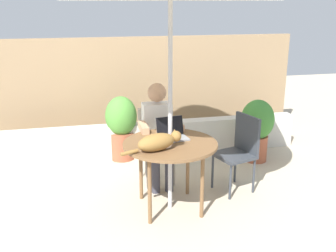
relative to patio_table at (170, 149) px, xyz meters
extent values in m
plane|color=#BCAD93|center=(0.00, 0.00, -0.68)|extent=(14.00, 14.00, 0.00)
cube|color=#937756|center=(0.00, 2.24, 0.14)|extent=(5.02, 0.08, 1.64)
cube|color=beige|center=(0.00, 1.56, -0.43)|extent=(4.52, 0.20, 0.49)
cylinder|color=brown|center=(0.00, 0.00, 0.05)|extent=(0.98, 0.98, 0.03)
cylinder|color=brown|center=(0.27, 0.27, -0.32)|extent=(0.04, 0.04, 0.72)
cylinder|color=brown|center=(-0.27, 0.27, -0.32)|extent=(0.04, 0.04, 0.72)
cylinder|color=brown|center=(-0.27, -0.27, -0.32)|extent=(0.04, 0.04, 0.72)
cylinder|color=brown|center=(0.27, -0.27, -0.32)|extent=(0.04, 0.04, 0.72)
cylinder|color=#B7B7BC|center=(0.00, 0.00, 0.46)|extent=(0.04, 0.04, 2.29)
cube|color=#B2A899|center=(0.00, 0.69, -0.24)|extent=(0.40, 0.40, 0.04)
cube|color=#B2A899|center=(0.00, 0.87, 0.00)|extent=(0.40, 0.04, 0.44)
cylinder|color=#B2A899|center=(0.17, 0.86, -0.47)|extent=(0.03, 0.03, 0.42)
cylinder|color=#B2A899|center=(-0.17, 0.86, -0.47)|extent=(0.03, 0.03, 0.42)
cylinder|color=#B2A899|center=(-0.17, 0.52, -0.47)|extent=(0.03, 0.03, 0.42)
cylinder|color=#B2A899|center=(0.17, 0.52, -0.47)|extent=(0.03, 0.03, 0.42)
cube|color=#33383F|center=(0.81, 0.24, -0.24)|extent=(0.50, 0.50, 0.04)
cube|color=#33383F|center=(0.99, 0.29, 0.00)|extent=(0.15, 0.39, 0.44)
cylinder|color=#33383F|center=(1.02, 0.12, -0.47)|extent=(0.03, 0.03, 0.42)
cylinder|color=#33383F|center=(0.93, 0.45, -0.47)|extent=(0.03, 0.03, 0.42)
cylinder|color=#33383F|center=(0.60, 0.35, -0.47)|extent=(0.03, 0.03, 0.42)
cylinder|color=#33383F|center=(0.70, 0.03, -0.47)|extent=(0.03, 0.03, 0.42)
cube|color=white|center=(0.00, 0.69, 0.05)|extent=(0.34, 0.20, 0.54)
sphere|color=tan|center=(0.00, 0.68, 0.45)|extent=(0.22, 0.22, 0.22)
cube|color=#383842|center=(-0.08, 0.54, -0.17)|extent=(0.12, 0.30, 0.12)
cylinder|color=#383842|center=(-0.08, 0.39, -0.45)|extent=(0.10, 0.10, 0.46)
cube|color=#383842|center=(0.08, 0.54, -0.17)|extent=(0.12, 0.30, 0.12)
cylinder|color=#383842|center=(0.08, 0.39, -0.45)|extent=(0.10, 0.10, 0.46)
cube|color=tan|center=(-0.20, 0.47, 0.10)|extent=(0.08, 0.32, 0.08)
cube|color=tan|center=(0.20, 0.47, 0.10)|extent=(0.08, 0.32, 0.08)
cube|color=gray|center=(0.06, 0.10, 0.07)|extent=(0.33, 0.26, 0.02)
cube|color=black|center=(0.04, 0.21, 0.18)|extent=(0.31, 0.10, 0.20)
cube|color=gray|center=(0.04, 0.22, 0.18)|extent=(0.30, 0.10, 0.20)
ellipsoid|color=olive|center=(-0.18, -0.19, 0.15)|extent=(0.44, 0.31, 0.17)
sphere|color=olive|center=(0.03, -0.11, 0.17)|extent=(0.11, 0.11, 0.11)
ellipsoid|color=white|center=(-0.08, -0.15, 0.11)|extent=(0.15, 0.15, 0.09)
cylinder|color=olive|center=(-0.46, -0.25, 0.09)|extent=(0.18, 0.09, 0.04)
cone|color=olive|center=(0.04, -0.14, 0.22)|extent=(0.04, 0.04, 0.03)
cone|color=olive|center=(0.02, -0.08, 0.22)|extent=(0.04, 0.04, 0.03)
cylinder|color=#9E5138|center=(-0.34, 1.53, -0.48)|extent=(0.35, 0.35, 0.39)
ellipsoid|color=#4C8C38|center=(-0.34, 1.53, -0.05)|extent=(0.44, 0.44, 0.55)
cylinder|color=#9E5138|center=(1.48, 1.05, -0.50)|extent=(0.32, 0.32, 0.36)
ellipsoid|color=#3D7F33|center=(1.48, 1.05, -0.09)|extent=(0.45, 0.45, 0.55)
camera|label=1|loc=(-0.89, -3.75, 1.46)|focal=42.51mm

